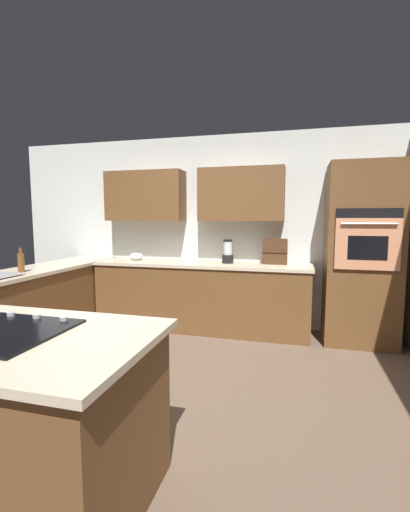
{
  "coord_description": "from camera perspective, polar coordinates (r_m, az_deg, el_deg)",
  "views": [
    {
      "loc": [
        -1.1,
        2.62,
        1.49
      ],
      "look_at": [
        -0.19,
        -0.85,
        1.09
      ],
      "focal_mm": 24.19,
      "sensor_mm": 36.0,
      "label": 1
    }
  ],
  "objects": [
    {
      "name": "ground_plane",
      "position": [
        3.21,
        -7.59,
        -21.33
      ],
      "size": [
        14.0,
        14.0,
        0.0
      ],
      "primitive_type": "plane",
      "color": "brown"
    },
    {
      "name": "countertop_back",
      "position": [
        4.55,
        -0.66,
        -1.34
      ],
      "size": [
        2.84,
        0.64,
        0.04
      ],
      "primitive_type": "cube",
      "color": "beige",
      "rests_on": "lower_cabinets_back"
    },
    {
      "name": "countertop_side",
      "position": [
        4.35,
        -27.58,
        -2.41
      ],
      "size": [
        0.64,
        2.94,
        0.04
      ],
      "primitive_type": "cube",
      "color": "beige",
      "rests_on": "lower_cabinets_side"
    },
    {
      "name": "spice_rack",
      "position": [
        4.45,
        11.49,
        0.73
      ],
      "size": [
        0.31,
        0.11,
        0.33
      ],
      "color": "#472B19",
      "rests_on": "countertop_back"
    },
    {
      "name": "wall_oven",
      "position": [
        4.42,
        24.47,
        0.22
      ],
      "size": [
        0.8,
        0.66,
        2.12
      ],
      "color": "brown",
      "rests_on": "ground"
    },
    {
      "name": "lower_cabinets_back",
      "position": [
        4.63,
        -0.66,
        -6.88
      ],
      "size": [
        2.8,
        0.6,
        0.86
      ],
      "primitive_type": "cube",
      "color": "brown",
      "rests_on": "ground"
    },
    {
      "name": "wall_back",
      "position": [
        4.81,
        0.74,
        5.53
      ],
      "size": [
        6.0,
        0.44,
        2.6
      ],
      "color": "silver",
      "rests_on": "ground"
    },
    {
      "name": "mixing_bowl",
      "position": [
        4.91,
        -11.28,
        -0.06
      ],
      "size": [
        0.19,
        0.19,
        0.1
      ],
      "primitive_type": "ellipsoid",
      "color": "white",
      "rests_on": "countertop_back"
    },
    {
      "name": "dish_soap_bottle",
      "position": [
        4.23,
        -28.15,
        -0.84
      ],
      "size": [
        0.07,
        0.07,
        0.29
      ],
      "color": "brown",
      "rests_on": "countertop_side"
    },
    {
      "name": "lower_cabinets_side",
      "position": [
        4.44,
        -27.28,
        -8.16
      ],
      "size": [
        0.6,
        2.9,
        0.86
      ],
      "primitive_type": "cube",
      "color": "brown",
      "rests_on": "ground"
    },
    {
      "name": "blender",
      "position": [
        4.49,
        3.78,
        0.49
      ],
      "size": [
        0.15,
        0.15,
        0.31
      ],
      "color": "black",
      "rests_on": "countertop_back"
    }
  ]
}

